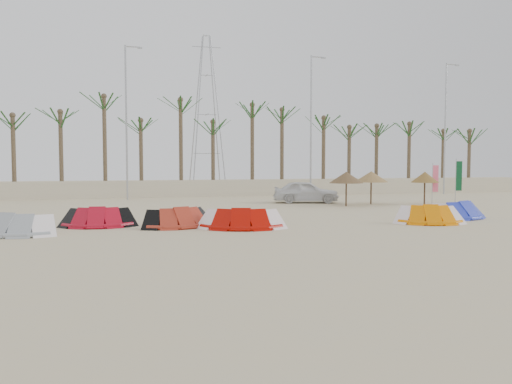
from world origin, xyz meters
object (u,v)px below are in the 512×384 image
object	(u,v)px
parasol_right	(425,177)
car	(306,192)
kite_red_left	(98,216)
kite_red_mid	(179,217)
parasol_left	(346,177)
kite_orange	(426,214)
kite_blue	(455,209)
kite_red_right	(240,218)
parasol_mid	(371,177)
kite_grey	(13,223)

from	to	relation	value
parasol_right	car	distance (m)	7.71
kite_red_left	kite_red_mid	size ratio (longest dim) A/B	0.90
kite_red_left	parasol_left	distance (m)	15.67
kite_orange	kite_blue	world-z (taller)	same
kite_red_right	parasol_mid	distance (m)	14.26
car	parasol_left	bearing A→B (deg)	-138.55
kite_blue	car	xyz separation A→B (m)	(-4.00, 10.32, 0.32)
kite_grey	kite_orange	xyz separation A→B (m)	(17.16, -0.89, -0.00)
kite_red_mid	kite_blue	distance (m)	13.44
kite_red_mid	kite_red_right	bearing A→B (deg)	-23.14
kite_grey	kite_red_right	world-z (taller)	same
kite_grey	parasol_mid	size ratio (longest dim) A/B	1.84
kite_red_left	kite_blue	world-z (taller)	same
kite_red_mid	parasol_right	xyz separation A→B (m)	(16.47, 7.30, 1.33)
parasol_mid	kite_grey	bearing A→B (deg)	-155.43
kite_orange	kite_blue	bearing A→B (deg)	30.45
kite_grey	kite_red_mid	size ratio (longest dim) A/B	1.14
kite_red_left	kite_blue	distance (m)	16.79
kite_orange	parasol_right	bearing A→B (deg)	57.45
parasol_mid	kite_red_left	bearing A→B (deg)	-156.16
kite_red_mid	kite_orange	distance (m)	10.93
kite_red_left	kite_orange	distance (m)	14.37
kite_red_mid	parasol_left	distance (m)	13.21
kite_red_mid	kite_red_left	bearing A→B (deg)	163.94
kite_red_mid	parasol_right	bearing A→B (deg)	23.89
parasol_mid	parasol_right	xyz separation A→B (m)	(3.31, -0.95, -0.03)
kite_grey	kite_red_left	bearing A→B (deg)	28.42
kite_orange	kite_grey	bearing A→B (deg)	177.04
kite_red_right	car	xyz separation A→B (m)	(7.03, 11.33, 0.32)
kite_grey	parasol_mid	distance (m)	21.48
kite_red_left	kite_red_right	world-z (taller)	same
kite_blue	kite_orange	bearing A→B (deg)	-149.55
kite_red_left	parasol_right	xyz separation A→B (m)	(19.80, 6.34, 1.34)
kite_red_right	kite_red_mid	bearing A→B (deg)	156.86
parasol_mid	kite_blue	bearing A→B (deg)	-88.09
kite_blue	parasol_right	size ratio (longest dim) A/B	1.81
kite_grey	parasol_left	world-z (taller)	parasol_left
kite_grey	car	distance (m)	19.22
kite_blue	parasol_right	distance (m)	8.03
parasol_mid	parasol_right	bearing A→B (deg)	-15.94
kite_red_right	car	distance (m)	13.34
kite_grey	parasol_left	distance (m)	19.07
parasol_right	car	world-z (taller)	parasol_right
kite_orange	car	size ratio (longest dim) A/B	0.76
kite_red_mid	parasol_mid	distance (m)	15.59
parasol_right	kite_grey	bearing A→B (deg)	-160.74
kite_blue	kite_red_left	bearing A→B (deg)	176.66
kite_grey	kite_orange	size ratio (longest dim) A/B	1.21
kite_red_right	car	size ratio (longest dim) A/B	0.86
parasol_left	car	bearing A→B (deg)	116.53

